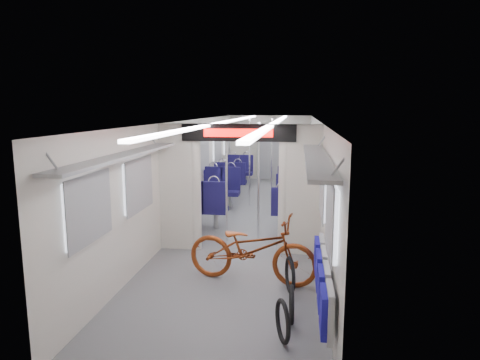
{
  "coord_description": "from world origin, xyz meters",
  "views": [
    {
      "loc": [
        1.04,
        -9.44,
        2.58
      ],
      "look_at": [
        -0.06,
        -1.48,
        1.22
      ],
      "focal_mm": 32.0,
      "sensor_mm": 36.0,
      "label": 1
    }
  ],
  "objects_px": {
    "flip_bench": "(322,279)",
    "stanchion_near_right": "(259,181)",
    "seat_bay_near_right": "(293,199)",
    "bike_hoop_c": "(290,277)",
    "bicycle": "(252,249)",
    "bike_hoop_a": "(283,323)",
    "seat_bay_far_right": "(295,177)",
    "stanchion_far_left": "(250,163)",
    "bike_hoop_b": "(292,306)",
    "stanchion_far_right": "(271,163)",
    "stanchion_near_left": "(227,183)",
    "seat_bay_near_left": "(214,193)",
    "seat_bay_far_left": "(235,173)"
  },
  "relations": [
    {
      "from": "seat_bay_near_right",
      "to": "bike_hoop_c",
      "type": "bearing_deg",
      "value": -89.63
    },
    {
      "from": "seat_bay_near_right",
      "to": "stanchion_near_right",
      "type": "relative_size",
      "value": 0.83
    },
    {
      "from": "flip_bench",
      "to": "stanchion_far_right",
      "type": "height_order",
      "value": "stanchion_far_right"
    },
    {
      "from": "bicycle",
      "to": "seat_bay_near_right",
      "type": "xyz_separation_m",
      "value": [
        0.55,
        3.58,
        0.01
      ]
    },
    {
      "from": "bike_hoop_c",
      "to": "stanchion_far_right",
      "type": "height_order",
      "value": "stanchion_far_right"
    },
    {
      "from": "flip_bench",
      "to": "seat_bay_near_right",
      "type": "distance_m",
      "value": 4.77
    },
    {
      "from": "seat_bay_far_left",
      "to": "stanchion_near_left",
      "type": "height_order",
      "value": "stanchion_near_left"
    },
    {
      "from": "seat_bay_far_right",
      "to": "stanchion_far_left",
      "type": "bearing_deg",
      "value": -124.7
    },
    {
      "from": "flip_bench",
      "to": "stanchion_near_left",
      "type": "bearing_deg",
      "value": 118.4
    },
    {
      "from": "bike_hoop_a",
      "to": "stanchion_far_left",
      "type": "height_order",
      "value": "stanchion_far_left"
    },
    {
      "from": "bike_hoop_a",
      "to": "flip_bench",
      "type": "bearing_deg",
      "value": 45.5
    },
    {
      "from": "seat_bay_far_right",
      "to": "stanchion_near_right",
      "type": "distance_m",
      "value": 4.55
    },
    {
      "from": "flip_bench",
      "to": "seat_bay_far_right",
      "type": "bearing_deg",
      "value": 93.07
    },
    {
      "from": "bike_hoop_c",
      "to": "bike_hoop_a",
      "type": "bearing_deg",
      "value": -92.31
    },
    {
      "from": "flip_bench",
      "to": "seat_bay_far_left",
      "type": "relative_size",
      "value": 0.98
    },
    {
      "from": "bike_hoop_c",
      "to": "stanchion_far_left",
      "type": "xyz_separation_m",
      "value": [
        -1.19,
        5.3,
        0.91
      ]
    },
    {
      "from": "seat_bay_far_left",
      "to": "seat_bay_near_left",
      "type": "bearing_deg",
      "value": -90.0
    },
    {
      "from": "flip_bench",
      "to": "stanchion_near_right",
      "type": "relative_size",
      "value": 0.92
    },
    {
      "from": "seat_bay_far_right",
      "to": "flip_bench",
      "type": "bearing_deg",
      "value": -86.93
    },
    {
      "from": "bike_hoop_c",
      "to": "seat_bay_near_left",
      "type": "distance_m",
      "value": 4.47
    },
    {
      "from": "seat_bay_near_right",
      "to": "stanchion_near_right",
      "type": "distance_m",
      "value": 1.66
    },
    {
      "from": "bike_hoop_b",
      "to": "bike_hoop_c",
      "type": "bearing_deg",
      "value": 92.54
    },
    {
      "from": "seat_bay_near_left",
      "to": "bike_hoop_a",
      "type": "bearing_deg",
      "value": -70.92
    },
    {
      "from": "bike_hoop_b",
      "to": "stanchion_near_left",
      "type": "bearing_deg",
      "value": 112.96
    },
    {
      "from": "flip_bench",
      "to": "stanchion_far_left",
      "type": "height_order",
      "value": "stanchion_far_left"
    },
    {
      "from": "bicycle",
      "to": "bike_hoop_b",
      "type": "distance_m",
      "value": 1.36
    },
    {
      "from": "bicycle",
      "to": "seat_bay_far_left",
      "type": "bearing_deg",
      "value": 20.06
    },
    {
      "from": "stanchion_near_right",
      "to": "bike_hoop_b",
      "type": "bearing_deg",
      "value": -77.88
    },
    {
      "from": "stanchion_far_left",
      "to": "flip_bench",
      "type": "bearing_deg",
      "value": -75.58
    },
    {
      "from": "flip_bench",
      "to": "seat_bay_near_right",
      "type": "height_order",
      "value": "seat_bay_near_right"
    },
    {
      "from": "stanchion_near_right",
      "to": "stanchion_far_right",
      "type": "relative_size",
      "value": 1.0
    },
    {
      "from": "stanchion_far_right",
      "to": "bike_hoop_a",
      "type": "bearing_deg",
      "value": -85.17
    },
    {
      "from": "bike_hoop_a",
      "to": "stanchion_far_right",
      "type": "xyz_separation_m",
      "value": [
        -0.57,
        6.74,
        0.93
      ]
    },
    {
      "from": "bike_hoop_c",
      "to": "stanchion_near_right",
      "type": "bearing_deg",
      "value": 105.24
    },
    {
      "from": "bicycle",
      "to": "bike_hoop_a",
      "type": "xyz_separation_m",
      "value": [
        0.52,
        -1.62,
        -0.29
      ]
    },
    {
      "from": "bike_hoop_b",
      "to": "stanchion_near_left",
      "type": "xyz_separation_m",
      "value": [
        -1.31,
        3.1,
        0.93
      ]
    },
    {
      "from": "bike_hoop_c",
      "to": "stanchion_near_right",
      "type": "relative_size",
      "value": 0.23
    },
    {
      "from": "bicycle",
      "to": "bike_hoop_a",
      "type": "bearing_deg",
      "value": -152.58
    },
    {
      "from": "seat_bay_far_right",
      "to": "seat_bay_far_left",
      "type": "bearing_deg",
      "value": 164.78
    },
    {
      "from": "seat_bay_near_right",
      "to": "bike_hoop_a",
      "type": "bearing_deg",
      "value": -90.3
    },
    {
      "from": "bike_hoop_b",
      "to": "stanchion_near_right",
      "type": "distance_m",
      "value": 3.58
    },
    {
      "from": "bike_hoop_b",
      "to": "stanchion_near_left",
      "type": "height_order",
      "value": "stanchion_near_left"
    },
    {
      "from": "bike_hoop_b",
      "to": "seat_bay_near_left",
      "type": "bearing_deg",
      "value": 111.59
    },
    {
      "from": "seat_bay_near_left",
      "to": "stanchion_far_left",
      "type": "xyz_separation_m",
      "value": [
        0.71,
        1.27,
        0.57
      ]
    },
    {
      "from": "stanchion_near_left",
      "to": "bike_hoop_b",
      "type": "bearing_deg",
      "value": -67.04
    },
    {
      "from": "bicycle",
      "to": "seat_bay_far_left",
      "type": "xyz_separation_m",
      "value": [
        -1.32,
        7.16,
        0.04
      ]
    },
    {
      "from": "bike_hoop_a",
      "to": "seat_bay_near_right",
      "type": "distance_m",
      "value": 5.21
    },
    {
      "from": "seat_bay_near_right",
      "to": "seat_bay_far_left",
      "type": "relative_size",
      "value": 0.89
    },
    {
      "from": "bicycle",
      "to": "bike_hoop_c",
      "type": "relative_size",
      "value": 3.7
    },
    {
      "from": "bike_hoop_c",
      "to": "stanchion_near_left",
      "type": "xyz_separation_m",
      "value": [
        -1.28,
        2.24,
        0.91
      ]
    }
  ]
}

